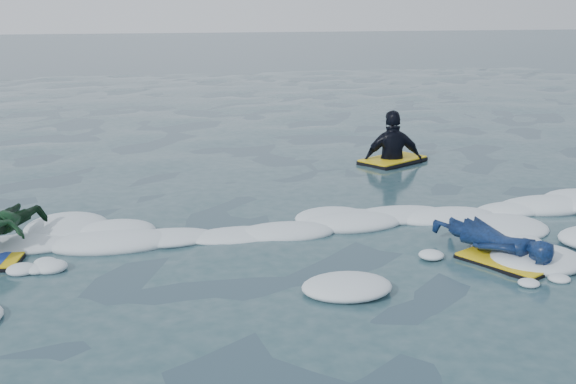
% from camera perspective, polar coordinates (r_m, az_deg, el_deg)
% --- Properties ---
extents(ground, '(120.00, 120.00, 0.00)m').
position_cam_1_polar(ground, '(6.93, 0.04, -7.10)').
color(ground, '#162E35').
rests_on(ground, ground).
extents(foam_band, '(12.00, 3.10, 0.30)m').
position_cam_1_polar(foam_band, '(7.88, -1.66, -4.38)').
color(foam_band, silver).
rests_on(foam_band, ground).
extents(prone_woman_unit, '(1.01, 1.52, 0.36)m').
position_cam_1_polar(prone_woman_unit, '(7.77, 16.06, -3.83)').
color(prone_woman_unit, black).
rests_on(prone_woman_unit, ground).
extents(prone_child_unit, '(1.04, 1.30, 0.46)m').
position_cam_1_polar(prone_child_unit, '(8.15, -21.55, -3.06)').
color(prone_child_unit, black).
rests_on(prone_child_unit, ground).
extents(waiting_rider_unit, '(1.32, 1.13, 1.73)m').
position_cam_1_polar(waiting_rider_unit, '(12.10, 8.26, 2.35)').
color(waiting_rider_unit, black).
rests_on(waiting_rider_unit, ground).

